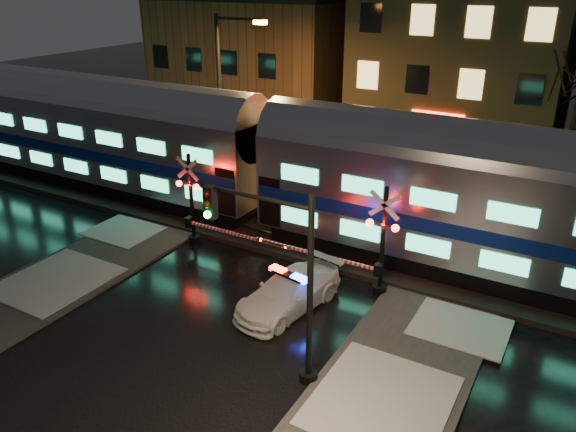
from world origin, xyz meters
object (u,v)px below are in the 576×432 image
Objects in this scene: streetlight at (224,91)px; police_car at (289,292)px; traffic_light at (280,281)px; crossing_signal_right at (372,250)px; crossing_signal_left at (197,210)px.

police_car is at bearing -45.33° from streetlight.
police_car is 4.15m from traffic_light.
crossing_signal_right is 13.36m from streetlight.
streetlight reaches higher than crossing_signal_right.
crossing_signal_left is (-5.79, 2.41, 1.00)m from police_car.
crossing_signal_right is 5.65m from traffic_light.
crossing_signal_left is at bearing 168.29° from police_car.
crossing_signal_left is 9.19m from traffic_light.
crossing_signal_right is 0.65× the size of streetlight.
traffic_light is 16.18m from streetlight.
crossing_signal_right is (2.03, 2.42, 1.07)m from police_car.
police_car is 6.35m from crossing_signal_left.
traffic_light reaches higher than crossing_signal_right.
streetlight is (-11.03, 6.69, 3.44)m from crossing_signal_right.
traffic_light is at bearing -49.25° from streetlight.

